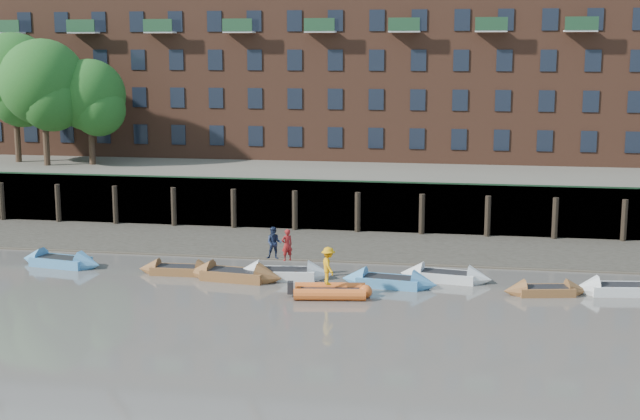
% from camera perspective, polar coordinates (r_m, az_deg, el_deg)
% --- Properties ---
extents(ground, '(220.00, 220.00, 0.00)m').
position_cam_1_polar(ground, '(34.83, 1.12, -8.81)').
color(ground, '#605A54').
rests_on(ground, ground).
extents(foreshore, '(110.00, 8.00, 0.50)m').
position_cam_1_polar(foreshore, '(52.05, 4.07, -2.40)').
color(foreshore, '#3D382F').
rests_on(foreshore, ground).
extents(mud_band, '(110.00, 1.60, 0.10)m').
position_cam_1_polar(mud_band, '(48.76, 3.68, -3.26)').
color(mud_band, '#4C4336').
rests_on(mud_band, ground).
extents(river_wall, '(110.00, 1.23, 3.30)m').
position_cam_1_polar(river_wall, '(56.02, 4.54, 0.16)').
color(river_wall, '#2D2A26').
rests_on(river_wall, ground).
extents(bank_terrace, '(110.00, 28.00, 3.20)m').
position_cam_1_polar(bank_terrace, '(69.43, 5.55, 2.11)').
color(bank_terrace, '#5E594D').
rests_on(bank_terrace, ground).
extents(apartment_terrace, '(80.60, 15.56, 20.98)m').
position_cam_1_polar(apartment_terrace, '(69.74, 5.78, 11.39)').
color(apartment_terrace, brown).
rests_on(apartment_terrace, bank_terrace).
extents(tree_cluster, '(11.76, 7.74, 9.40)m').
position_cam_1_polar(tree_cluster, '(67.26, -17.45, 7.77)').
color(tree_cluster, '#3A281C').
rests_on(tree_cluster, bank_terrace).
extents(rowboat_0, '(4.95, 2.20, 1.39)m').
position_cam_1_polar(rowboat_0, '(49.41, -16.25, -3.19)').
color(rowboat_0, '#498CBE').
rests_on(rowboat_0, ground).
extents(rowboat_1, '(4.20, 1.34, 1.21)m').
position_cam_1_polar(rowboat_1, '(46.38, -9.07, -3.80)').
color(rowboat_1, brown).
rests_on(rowboat_1, ground).
extents(rowboat_2, '(5.13, 2.04, 1.45)m').
position_cam_1_polar(rowboat_2, '(44.84, -5.48, -4.16)').
color(rowboat_2, brown).
rests_on(rowboat_2, ground).
extents(rowboat_3, '(5.10, 2.01, 1.44)m').
position_cam_1_polar(rowboat_3, '(44.89, -2.36, -4.10)').
color(rowboat_3, silver).
rests_on(rowboat_3, ground).
extents(rowboat_4, '(4.85, 1.95, 1.37)m').
position_cam_1_polar(rowboat_4, '(43.58, 4.44, -4.58)').
color(rowboat_4, '#498CBE').
rests_on(rowboat_4, ground).
extents(rowboat_5, '(4.75, 2.01, 1.33)m').
position_cam_1_polar(rowboat_5, '(44.89, 8.03, -4.22)').
color(rowboat_5, silver).
rests_on(rowboat_5, ground).
extents(rowboat_6, '(4.13, 1.91, 1.16)m').
position_cam_1_polar(rowboat_6, '(43.30, 14.24, -5.02)').
color(rowboat_6, brown).
rests_on(rowboat_6, ground).
extents(rowboat_7, '(4.78, 1.96, 1.35)m').
position_cam_1_polar(rowboat_7, '(44.45, 18.77, -4.82)').
color(rowboat_7, silver).
rests_on(rowboat_7, ground).
extents(rib_tender, '(3.72, 2.16, 0.63)m').
position_cam_1_polar(rib_tender, '(41.62, 0.85, -5.22)').
color(rib_tender, orange).
rests_on(rib_tender, ground).
extents(person_rower_a, '(0.70, 0.66, 1.60)m').
position_cam_1_polar(person_rower_a, '(44.40, -2.12, -2.25)').
color(person_rower_a, maroon).
rests_on(person_rower_a, rowboat_3).
extents(person_rower_b, '(0.86, 0.70, 1.64)m').
position_cam_1_polar(person_rower_b, '(44.78, -2.96, -2.12)').
color(person_rower_b, '#19233F').
rests_on(person_rower_b, rowboat_3).
extents(person_rib_crew, '(1.08, 1.31, 1.77)m').
position_cam_1_polar(person_rib_crew, '(41.37, 0.54, -3.60)').
color(person_rib_crew, orange).
rests_on(person_rib_crew, rib_tender).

